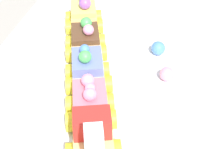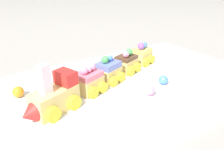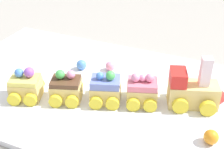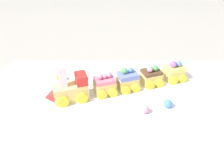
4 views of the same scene
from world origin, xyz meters
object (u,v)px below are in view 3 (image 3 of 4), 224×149
object	(u,v)px
cake_car_chocolate	(66,89)
gumball_blue	(81,65)
cake_car_strawberry	(142,92)
gumball_pink	(110,66)
cake_train_locomotive	(196,92)
cake_car_lemon	(26,87)
gumball_orange	(211,137)
cake_car_blueberry	(106,90)

from	to	relation	value
cake_car_chocolate	gumball_blue	bearing A→B (deg)	84.91
cake_car_strawberry	gumball_pink	size ratio (longest dim) A/B	3.65
cake_car_strawberry	cake_car_chocolate	size ratio (longest dim) A/B	1.00
cake_car_chocolate	gumball_blue	distance (m)	0.12
cake_train_locomotive	gumball_pink	xyz separation A→B (m)	(-0.21, 0.06, -0.02)
cake_car_strawberry	cake_car_lemon	xyz separation A→B (m)	(-0.22, -0.08, -0.00)
cake_car_chocolate	cake_car_lemon	xyz separation A→B (m)	(-0.08, -0.03, 0.00)
cake_car_strawberry	cake_car_chocolate	world-z (taller)	cake_car_strawberry
cake_car_chocolate	cake_car_lemon	distance (m)	0.08
gumball_pink	cake_car_chocolate	bearing A→B (deg)	-104.05
cake_car_chocolate	gumball_blue	size ratio (longest dim) A/B	3.46
cake_car_chocolate	gumball_pink	world-z (taller)	cake_car_chocolate
gumball_blue	gumball_orange	bearing A→B (deg)	-22.55
cake_train_locomotive	gumball_orange	bearing A→B (deg)	-84.02
cake_car_lemon	gumball_orange	bearing A→B (deg)	-17.18
gumball_pink	cake_car_lemon	bearing A→B (deg)	-124.09
cake_car_lemon	gumball_orange	size ratio (longest dim) A/B	3.21
cake_car_strawberry	cake_car_chocolate	xyz separation A→B (m)	(-0.14, -0.05, -0.00)
gumball_orange	cake_car_strawberry	bearing A→B (deg)	156.15
cake_car_chocolate	gumball_pink	distance (m)	0.15
gumball_blue	gumball_pink	distance (m)	0.07
cake_car_chocolate	gumball_pink	size ratio (longest dim) A/B	3.65
cake_car_blueberry	gumball_pink	distance (m)	0.12
cake_car_strawberry	gumball_orange	distance (m)	0.16
gumball_blue	cake_car_chocolate	bearing A→B (deg)	-75.98
cake_car_lemon	gumball_blue	distance (m)	0.15
cake_car_lemon	gumball_blue	world-z (taller)	cake_car_lemon
cake_train_locomotive	cake_car_blueberry	xyz separation A→B (m)	(-0.17, -0.06, -0.00)
cake_car_lemon	cake_car_strawberry	bearing A→B (deg)	-0.08
cake_car_lemon	cake_car_blueberry	bearing A→B (deg)	-0.15
gumball_blue	gumball_orange	size ratio (longest dim) A/B	0.93
gumball_pink	gumball_orange	bearing A→B (deg)	-31.41
cake_car_lemon	gumball_orange	xyz separation A→B (m)	(0.37, 0.01, -0.01)
cake_train_locomotive	gumball_pink	bearing A→B (deg)	145.68
cake_car_blueberry	gumball_orange	bearing A→B (deg)	-29.83
cake_car_chocolate	gumball_pink	xyz separation A→B (m)	(0.04, 0.14, -0.01)
gumball_orange	cake_train_locomotive	bearing A→B (deg)	115.09
cake_car_blueberry	gumball_blue	distance (m)	0.14
cake_car_lemon	gumball_orange	distance (m)	0.37
cake_car_blueberry	gumball_blue	world-z (taller)	cake_car_blueberry
cake_train_locomotive	cake_car_strawberry	bearing A→B (deg)	-179.98
gumball_pink	gumball_orange	xyz separation A→B (m)	(0.25, -0.16, 0.00)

